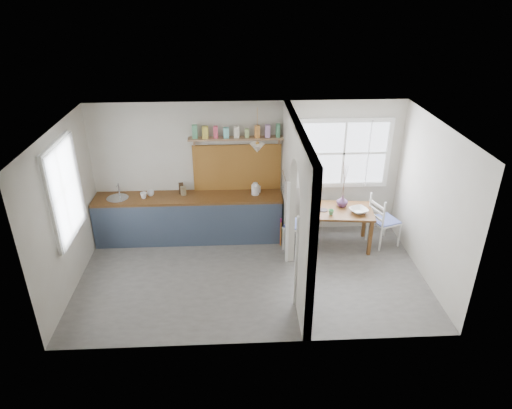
{
  "coord_description": "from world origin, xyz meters",
  "views": [
    {
      "loc": [
        -0.26,
        -6.4,
        4.56
      ],
      "look_at": [
        0.08,
        0.3,
        1.2
      ],
      "focal_mm": 32.0,
      "sensor_mm": 36.0,
      "label": 1
    }
  ],
  "objects_px": {
    "chair_right": "(385,220)",
    "dining_table": "(339,227)",
    "kettle": "(255,189)",
    "vase": "(342,201)",
    "chair_left": "(297,224)"
  },
  "relations": [
    {
      "from": "kettle",
      "to": "vase",
      "type": "distance_m",
      "value": 1.63
    },
    {
      "from": "dining_table",
      "to": "chair_right",
      "type": "bearing_deg",
      "value": 5.71
    },
    {
      "from": "chair_right",
      "to": "dining_table",
      "type": "bearing_deg",
      "value": 70.13
    },
    {
      "from": "chair_right",
      "to": "kettle",
      "type": "height_order",
      "value": "kettle"
    },
    {
      "from": "dining_table",
      "to": "vase",
      "type": "distance_m",
      "value": 0.5
    },
    {
      "from": "dining_table",
      "to": "chair_right",
      "type": "xyz_separation_m",
      "value": [
        0.85,
        -0.01,
        0.14
      ]
    },
    {
      "from": "chair_left",
      "to": "kettle",
      "type": "relative_size",
      "value": 4.21
    },
    {
      "from": "chair_left",
      "to": "vase",
      "type": "bearing_deg",
      "value": 127.22
    },
    {
      "from": "dining_table",
      "to": "kettle",
      "type": "height_order",
      "value": "kettle"
    },
    {
      "from": "kettle",
      "to": "chair_left",
      "type": "bearing_deg",
      "value": -24.19
    },
    {
      "from": "dining_table",
      "to": "kettle",
      "type": "distance_m",
      "value": 1.72
    },
    {
      "from": "dining_table",
      "to": "vase",
      "type": "relative_size",
      "value": 5.42
    },
    {
      "from": "dining_table",
      "to": "chair_left",
      "type": "height_order",
      "value": "chair_left"
    },
    {
      "from": "dining_table",
      "to": "chair_left",
      "type": "relative_size",
      "value": 1.21
    },
    {
      "from": "chair_left",
      "to": "vase",
      "type": "relative_size",
      "value": 4.47
    }
  ]
}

